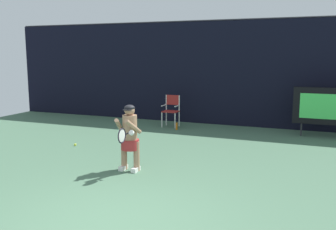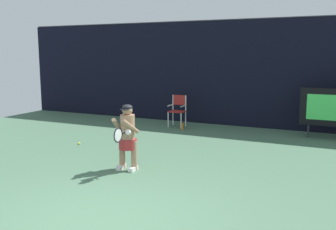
% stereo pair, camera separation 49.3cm
% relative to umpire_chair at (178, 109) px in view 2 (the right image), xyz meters
% --- Properties ---
extents(backdrop_screen, '(18.00, 0.12, 3.66)m').
position_rel_umpire_chair_xyz_m(backdrop_screen, '(1.96, 1.02, 1.19)').
color(backdrop_screen, black).
rests_on(backdrop_screen, ground).
extents(umpire_chair, '(0.52, 0.44, 1.08)m').
position_rel_umpire_chair_xyz_m(umpire_chair, '(0.00, 0.00, 0.00)').
color(umpire_chair, white).
rests_on(umpire_chair, ground).
extents(water_bottle, '(0.07, 0.07, 0.27)m').
position_rel_umpire_chair_xyz_m(water_bottle, '(0.37, -0.46, -0.50)').
color(water_bottle, orange).
rests_on(water_bottle, ground).
extents(tennis_player, '(0.53, 0.60, 1.43)m').
position_rel_umpire_chair_xyz_m(tennis_player, '(0.97, -4.95, 0.15)').
color(tennis_player, white).
rests_on(tennis_player, ground).
extents(tennis_racket, '(0.03, 0.60, 0.31)m').
position_rel_umpire_chair_xyz_m(tennis_racket, '(1.07, -5.44, 0.26)').
color(tennis_racket, black).
extents(tennis_ball_loose, '(0.07, 0.07, 0.07)m').
position_rel_umpire_chair_xyz_m(tennis_ball_loose, '(-1.43, -3.57, -0.58)').
color(tennis_ball_loose, '#CCDB3D').
rests_on(tennis_ball_loose, ground).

